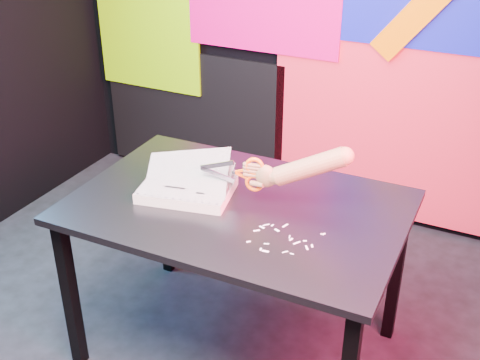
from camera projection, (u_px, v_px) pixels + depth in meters
The scene contains 7 objects.
room at pixel (156, 53), 2.10m from camera, with size 3.01×3.01×2.71m.
backdrop at pixel (312, 57), 3.42m from camera, with size 2.88×0.05×2.08m.
work_table at pixel (238, 221), 2.41m from camera, with size 1.31×0.88×0.75m.
printout_stack at pixel (187, 189), 2.43m from camera, with size 0.42×0.33×0.19m.
scissors at pixel (250, 174), 2.31m from camera, with size 0.26×0.06×0.15m.
hand_forearm at pixel (302, 168), 2.23m from camera, with size 0.40×0.12×0.20m.
paper_clippings at pixel (283, 238), 2.15m from camera, with size 0.25×0.21×0.00m.
Camera 1 is at (1.18, -1.72, 1.95)m, focal length 45.00 mm.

